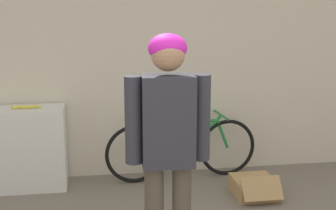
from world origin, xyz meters
TOP-DOWN VIEW (x-y plane):
  - wall_back at (0.00, 3.00)m, footprint 8.00×0.07m
  - side_shelf at (-1.29, 2.74)m, footprint 0.93×0.43m
  - person at (-0.03, 0.87)m, footprint 0.58×0.25m
  - bicycle at (0.43, 2.72)m, footprint 1.70×0.46m
  - banana at (-1.20, 2.72)m, footprint 0.32×0.09m
  - cardboard_box at (1.06, 2.15)m, footprint 0.42×0.53m

SIDE VIEW (x-z plane):
  - cardboard_box at x=1.06m, z-range -0.04..0.22m
  - bicycle at x=0.43m, z-range -0.01..0.71m
  - side_shelf at x=-1.29m, z-range 0.00..0.86m
  - banana at x=-1.20m, z-range 0.86..0.90m
  - person at x=-0.03m, z-range 0.19..1.91m
  - wall_back at x=0.00m, z-range 0.00..2.60m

